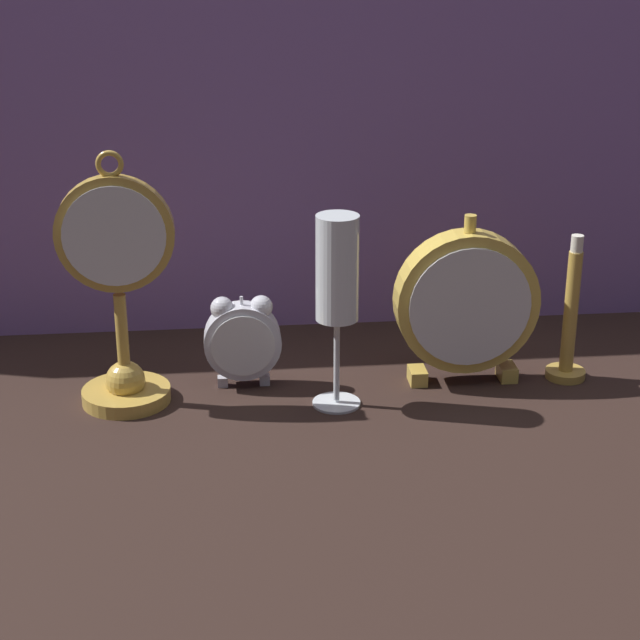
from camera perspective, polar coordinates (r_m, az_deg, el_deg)
name	(u,v)px	position (r m, az deg, el deg)	size (l,w,h in m)	color
ground_plane	(327,433)	(1.17, 0.40, -6.04)	(4.00, 4.00, 0.00)	black
fabric_backdrop_drape	(301,113)	(1.38, -1.04, 10.99)	(1.67, 0.01, 0.57)	#8460A8
pocket_watch_on_stand	(120,302)	(1.21, -10.64, 0.93)	(0.13, 0.10, 0.29)	gold
alarm_clock_twin_bell	(243,337)	(1.25, -4.16, -0.92)	(0.09, 0.03, 0.11)	silver
mantel_clock_silver	(466,303)	(1.26, 7.81, 0.91)	(0.17, 0.04, 0.21)	gold
champagne_flute	(337,281)	(1.17, 0.92, 2.10)	(0.06, 0.06, 0.22)	silver
brass_candlestick	(569,329)	(1.31, 13.15, -0.46)	(0.05, 0.05, 0.18)	gold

